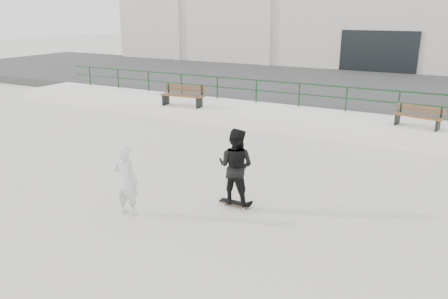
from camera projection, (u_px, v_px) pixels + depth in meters
The scene contains 10 objects.
ground at pixel (179, 227), 9.40m from camera, with size 120.00×120.00×0.00m, color #B7B3A7.
ledge at pixel (312, 121), 17.31m from camera, with size 30.00×3.00×0.50m, color silver.
parking_strip at pixel (357, 89), 24.46m from camera, with size 60.00×14.00×0.50m, color #323232.
railing at pixel (323, 91), 18.10m from camera, with size 28.00×0.06×1.03m.
commercial_building at pixel (399, 9), 34.92m from camera, with size 44.20×16.33×8.00m.
bench_left at pixel (183, 96), 18.80m from camera, with size 2.00×0.75×0.90m.
bench_right at pixel (418, 117), 15.38m from camera, with size 1.71×0.81×0.76m.
skateboard at pixel (235, 203), 10.40m from camera, with size 0.79×0.23×0.09m.
standing_skater at pixel (236, 166), 10.12m from camera, with size 0.88×0.69×1.82m, color black.
seated_skater at pixel (126, 181), 9.77m from camera, with size 0.59×0.39×1.62m, color silver.
Camera 1 is at (4.82, -7.00, 4.45)m, focal length 35.00 mm.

